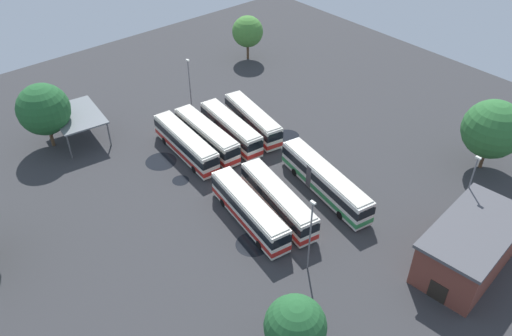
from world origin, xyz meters
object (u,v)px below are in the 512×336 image
(bus_row1_slot3, at_px, (325,180))
(depot_building, at_px, (470,247))
(bus_row1_slot0, at_px, (249,210))
(bus_row1_slot1, at_px, (278,200))
(tree_south_edge, at_px, (492,129))
(maintenance_shelter, at_px, (77,116))
(lamp_post_far_corner, at_px, (310,233))
(tree_northeast, at_px, (295,326))
(tree_east_edge, at_px, (248,31))
(bus_row0_slot0, at_px, (186,143))
(bus_row0_slot3, at_px, (253,120))
(bus_row0_slot1, at_px, (206,135))
(tree_west_edge, at_px, (44,109))
(lamp_post_near_entrance, at_px, (189,81))
(bus_row0_slot2, at_px, (231,129))
(lamp_post_mid_lot, at_px, (468,190))

(bus_row1_slot3, bearing_deg, depot_building, 8.00)
(bus_row1_slot0, xyz_separation_m, bus_row1_slot1, (0.80, 3.53, -0.00))
(tree_south_edge, bearing_deg, bus_row1_slot1, -112.15)
(bus_row1_slot0, xyz_separation_m, bus_row1_slot3, (1.76, 10.11, 0.00))
(maintenance_shelter, height_order, lamp_post_far_corner, lamp_post_far_corner)
(tree_northeast, relative_size, tree_east_edge, 0.93)
(bus_row0_slot0, xyz_separation_m, bus_row0_slot3, (1.23, 10.31, -0.00))
(bus_row0_slot1, distance_m, maintenance_shelter, 17.65)
(tree_south_edge, bearing_deg, tree_west_edge, -135.35)
(lamp_post_near_entrance, distance_m, tree_northeast, 44.68)
(bus_row1_slot1, bearing_deg, bus_row0_slot0, -174.58)
(bus_row0_slot3, xyz_separation_m, tree_west_edge, (-14.74, -22.75, 3.78))
(bus_row0_slot3, xyz_separation_m, bus_row1_slot3, (15.79, -2.21, 0.00))
(tree_northeast, distance_m, tree_south_edge, 37.25)
(bus_row1_slot1, bearing_deg, tree_south_edge, 67.85)
(bus_row0_slot1, xyz_separation_m, depot_building, (34.06, 7.38, 0.86))
(bus_row1_slot0, xyz_separation_m, tree_west_edge, (-28.78, -10.44, 3.78))
(tree_south_edge, bearing_deg, bus_row0_slot0, -134.38)
(bus_row0_slot3, xyz_separation_m, bus_row1_slot1, (14.84, -8.79, 0.00))
(bus_row0_slot3, distance_m, bus_row1_slot1, 17.24)
(bus_row0_slot0, height_order, bus_row0_slot2, same)
(bus_row1_slot0, height_order, lamp_post_near_entrance, lamp_post_near_entrance)
(bus_row1_slot3, bearing_deg, tree_south_edge, 63.52)
(tree_northeast, bearing_deg, bus_row0_slot0, 161.98)
(bus_row1_slot3, distance_m, maintenance_shelter, 34.23)
(maintenance_shelter, bearing_deg, lamp_post_mid_lot, 29.01)
(tree_east_edge, bearing_deg, depot_building, -15.51)
(tree_east_edge, bearing_deg, bus_row1_slot3, -25.98)
(bus_row0_slot3, relative_size, lamp_post_near_entrance, 1.63)
(bus_row0_slot0, relative_size, tree_east_edge, 1.69)
(bus_row0_slot2, relative_size, lamp_post_near_entrance, 1.65)
(bus_row1_slot0, bearing_deg, depot_building, 33.40)
(bus_row0_slot2, distance_m, tree_east_edge, 26.06)
(depot_building, xyz_separation_m, tree_south_edge, (-7.83, 16.50, 3.02))
(tree_south_edge, bearing_deg, depot_building, -64.60)
(bus_row0_slot3, xyz_separation_m, maintenance_shelter, (-13.99, -19.01, 1.70))
(tree_northeast, bearing_deg, bus_row1_slot1, 141.73)
(bus_row1_slot3, bearing_deg, bus_row0_slot1, -163.56)
(depot_building, height_order, tree_east_edge, tree_east_edge)
(maintenance_shelter, height_order, lamp_post_mid_lot, lamp_post_mid_lot)
(bus_row0_slot0, relative_size, bus_row1_slot3, 0.86)
(bus_row1_slot0, bearing_deg, bus_row0_slot1, 161.10)
(tree_northeast, bearing_deg, bus_row1_slot3, 126.99)
(tree_northeast, bearing_deg, bus_row0_slot3, 145.41)
(maintenance_shelter, bearing_deg, tree_west_edge, -101.34)
(bus_row1_slot0, xyz_separation_m, lamp_post_far_corner, (8.92, 0.22, 2.99))
(bus_row1_slot3, bearing_deg, bus_row1_slot0, -99.85)
(bus_row0_slot0, distance_m, bus_row1_slot3, 18.85)
(bus_row0_slot2, distance_m, bus_row1_slot1, 15.92)
(bus_row1_slot1, relative_size, lamp_post_mid_lot, 1.38)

